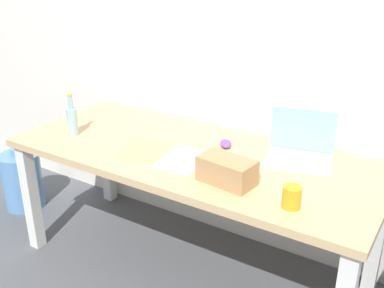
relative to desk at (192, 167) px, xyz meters
The scene contains 11 objects.
ground_plane 0.64m from the desk, ahead, with size 8.00×8.00×0.00m, color #515459.
back_wall 0.80m from the desk, 90.00° to the left, with size 5.20×0.08×2.60m, color silver.
desk is the anchor object (origin of this frame).
laptop_right 0.57m from the desk, 23.70° to the left, with size 0.37×0.31×0.24m.
beer_bottle 0.74m from the desk, 168.35° to the right, with size 0.06×0.06×0.24m.
computer_mouse 0.22m from the desk, 55.81° to the left, with size 0.06×0.10×0.03m, color #724799.
cardboard_box 0.39m from the desk, 32.18° to the right, with size 0.26×0.14×0.12m, color tan.
coffee_mug 0.69m from the desk, 20.84° to the right, with size 0.08×0.08×0.10m, color gold.
paper_sheet_center 0.13m from the desk, 84.45° to the right, with size 0.21×0.30×0.00m, color white.
paper_yellow_folder 0.27m from the desk, 154.91° to the right, with size 0.21×0.30×0.00m, color #F4E06B.
water_cooler_jug 1.44m from the desk, behind, with size 0.27×0.27×0.45m.
Camera 1 is at (1.16, -1.86, 1.73)m, focal length 43.20 mm.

